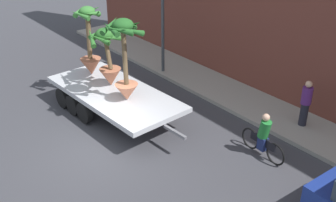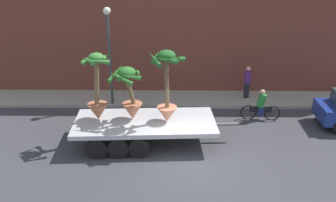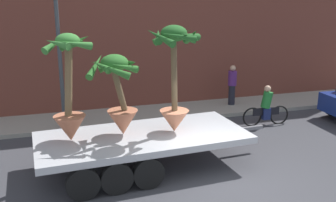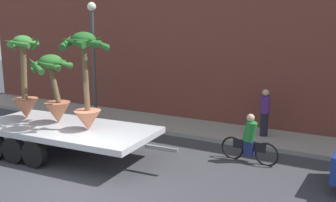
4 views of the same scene
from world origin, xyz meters
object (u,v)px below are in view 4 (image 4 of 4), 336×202
Objects in this scene: potted_palm_middle at (54,87)px; potted_palm_front at (25,83)px; street_lamp at (93,46)px; potted_palm_rear at (85,78)px; cyclist at (250,141)px; flatbed_trailer at (61,132)px; pedestrian_near_gate at (265,112)px.

potted_palm_middle is 0.79× the size of potted_palm_front.
street_lamp is at bearing 110.42° from potted_palm_middle.
potted_palm_rear is at bearing -53.34° from street_lamp.
street_lamp reaches higher than potted_palm_middle.
potted_palm_middle is at bearing 172.40° from potted_palm_rear.
cyclist is at bearing 27.69° from potted_palm_rear.
cyclist is (5.85, 2.08, -1.48)m from potted_palm_middle.
flatbed_trailer is at bearing -27.11° from potted_palm_middle.
potted_palm_middle is (-0.37, 0.19, 1.38)m from flatbed_trailer.
cyclist reaches higher than flatbed_trailer.
potted_palm_front is 7.59m from cyclist.
potted_palm_rear is 5.27m from cyclist.
cyclist is at bearing 16.70° from potted_palm_front.
cyclist is 1.08× the size of pedestrian_near_gate.
flatbed_trailer is 3.97× the size of pedestrian_near_gate.
potted_palm_front reaches higher than cyclist.
potted_palm_rear reaches higher than potted_palm_middle.
potted_palm_front is 3.82m from street_lamp.
potted_palm_front is at bearing 175.25° from flatbed_trailer.
potted_palm_middle is at bearing -160.40° from cyclist.
pedestrian_near_gate is 0.35× the size of street_lamp.
potted_palm_front is at bearing -177.64° from potted_palm_middle.
potted_palm_middle is at bearing 152.89° from flatbed_trailer.
cyclist is 2.47m from pedestrian_near_gate.
potted_palm_middle is (-1.50, 0.20, -0.42)m from potted_palm_rear.
potted_palm_middle is 1.27m from potted_palm_front.
potted_palm_front is (-1.63, 0.14, 1.44)m from flatbed_trailer.
potted_palm_front is at bearing -88.68° from street_lamp.
pedestrian_near_gate is at bearing 7.22° from street_lamp.
flatbed_trailer is 1.44m from potted_palm_middle.
flatbed_trailer is 2.43× the size of potted_palm_front.
potted_palm_front is (-1.27, -0.05, 0.07)m from potted_palm_middle.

